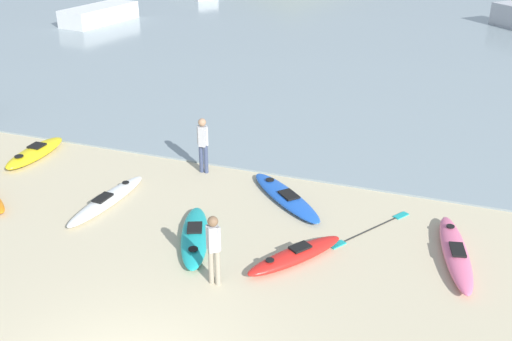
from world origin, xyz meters
TOP-DOWN VIEW (x-y plane):
  - kayak_on_sand_0 at (-7.79, 7.78)m, footprint 0.79×2.63m
  - kayak_on_sand_1 at (5.23, 6.33)m, footprint 1.24×3.36m
  - kayak_on_sand_2 at (-3.88, 5.84)m, footprint 0.82×3.24m
  - kayak_on_sand_3 at (-0.81, 4.93)m, footprint 1.73×2.91m
  - kayak_on_sand_4 at (0.65, 7.71)m, footprint 2.91×2.74m
  - kayak_on_sand_6 at (1.74, 4.98)m, footprint 1.99×2.54m
  - person_near_foreground at (0.33, 3.54)m, footprint 0.34×0.29m
  - person_near_waterline at (-2.24, 8.62)m, footprint 0.35×0.25m
  - moored_boat_0 at (-17.55, 26.44)m, footprint 2.92×5.43m
  - loose_paddle at (3.15, 6.95)m, footprint 1.65×2.44m

SIDE VIEW (x-z plane):
  - loose_paddle at x=3.15m, z-range 0.00..0.03m
  - kayak_on_sand_4 at x=0.65m, z-range -0.02..0.27m
  - kayak_on_sand_2 at x=-3.88m, z-range -0.02..0.29m
  - kayak_on_sand_3 at x=-0.81m, z-range -0.02..0.32m
  - kayak_on_sand_6 at x=1.74m, z-range -0.02..0.32m
  - kayak_on_sand_1 at x=5.23m, z-range -0.02..0.36m
  - kayak_on_sand_0 at x=-7.79m, z-range -0.02..0.36m
  - moored_boat_0 at x=-17.55m, z-range 0.06..1.09m
  - person_near_foreground at x=0.33m, z-range 0.12..1.80m
  - person_near_waterline at x=-2.24m, z-range 0.13..1.87m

